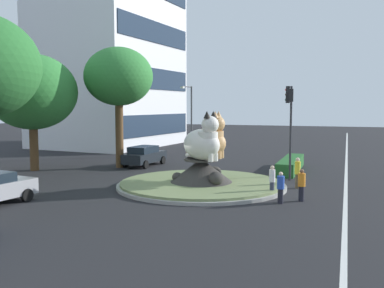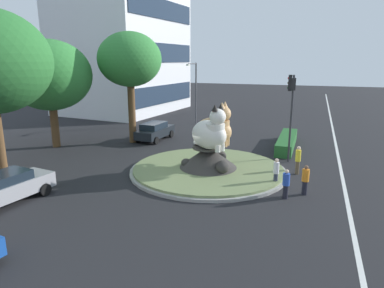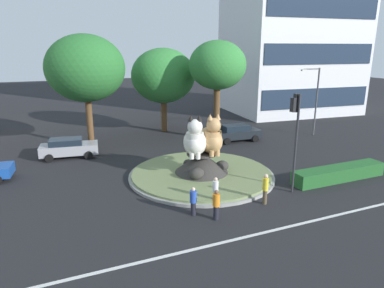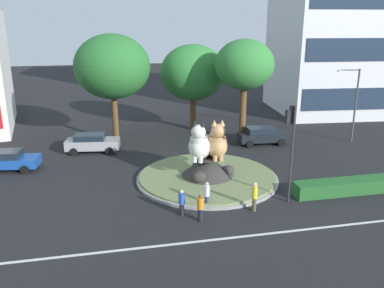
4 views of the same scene
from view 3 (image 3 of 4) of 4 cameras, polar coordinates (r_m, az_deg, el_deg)
ground_plane at (r=23.61m, az=1.55°, el=-5.33°), size 160.00×160.00×0.00m
lane_centreline at (r=17.38m, az=12.80°, el=-13.88°), size 112.00×0.20×0.01m
roundabout_island at (r=23.43m, az=1.58°, el=-4.24°), size 9.83×9.83×1.66m
cat_statue_white at (r=22.27m, az=0.54°, el=0.62°), size 2.66×2.85×2.78m
cat_statue_calico at (r=22.79m, az=3.15°, el=0.93°), size 1.92×2.76×2.76m
traffic_light_mast at (r=20.71m, az=16.75°, el=3.45°), size 0.71×0.57×5.94m
office_tower at (r=49.61m, az=16.38°, el=20.20°), size 16.78×13.94×25.80m
clipped_hedge_strip at (r=24.81m, az=23.10°, el=-4.48°), size 6.92×1.20×0.90m
broadleaf_tree_behind_island at (r=35.48m, az=-4.79°, el=11.16°), size 6.43×6.43×8.46m
second_tree_near_tower at (r=32.04m, az=4.24°, el=12.78°), size 5.20×5.20×9.14m
third_tree_left at (r=30.70m, az=-17.22°, el=11.85°), size 6.56×6.56×9.59m
streetlight_arm at (r=35.92m, az=19.65°, el=7.39°), size 1.98×0.48×6.60m
pedestrian_orange_shirt at (r=17.67m, az=4.03°, el=-9.90°), size 0.37×0.37×1.61m
pedestrian_yellow_shirt at (r=19.66m, az=12.04°, el=-7.14°), size 0.32×0.32×1.78m
pedestrian_white_shirt at (r=19.26m, az=3.91°, el=-7.62°), size 0.32×0.32×1.61m
pedestrian_blue_shirt at (r=18.08m, az=0.21°, el=-9.35°), size 0.36×0.36×1.55m
hatchback_near_shophouse at (r=32.39m, az=7.41°, el=1.89°), size 4.45×2.11×1.56m
parked_car_right at (r=28.99m, az=-19.74°, el=-0.55°), size 4.58×2.41×1.55m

